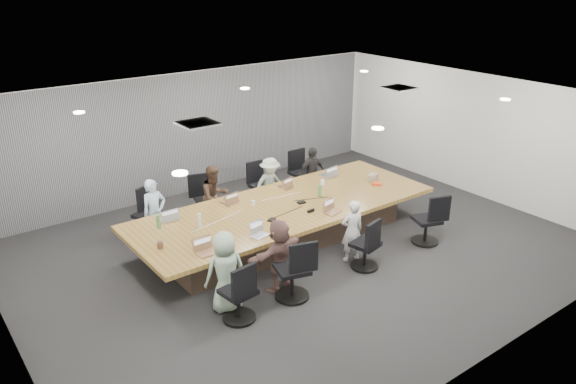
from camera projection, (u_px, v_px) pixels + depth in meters
floor at (301, 250)px, 10.60m from camera, size 10.00×8.00×0.00m
ceiling at (302, 104)px, 9.55m from camera, size 10.00×8.00×0.00m
wall_back at (195, 132)px, 13.04m from camera, size 10.00×0.00×2.80m
wall_front at (496, 270)px, 7.10m from camera, size 10.00×0.00×2.80m
wall_right at (473, 134)px, 12.85m from camera, size 0.00×8.00×2.80m
curtain at (197, 132)px, 12.98m from camera, size 9.80×0.04×2.80m
conference_table at (285, 222)px, 10.82m from camera, size 6.00×2.20×0.74m
chair_0 at (148, 219)px, 10.93m from camera, size 0.69×0.69×0.80m
chair_1 at (207, 203)px, 11.66m from camera, size 0.66×0.66×0.79m
chair_2 at (261, 189)px, 12.42m from camera, size 0.55×0.55×0.77m
chair_3 at (302, 177)px, 13.04m from camera, size 0.58×0.58×0.86m
chair_4 at (238, 296)px, 8.37m from camera, size 0.60×0.60×0.80m
chair_5 at (292, 274)px, 8.92m from camera, size 0.73×0.73×0.87m
chair_6 at (365, 248)px, 9.84m from camera, size 0.62×0.62×0.76m
chair_7 at (426, 223)px, 10.73m from camera, size 0.70×0.70×0.81m
person_0 at (155, 213)px, 10.58m from camera, size 0.51×0.37×1.32m
laptop_0 at (167, 218)px, 10.14m from camera, size 0.33×0.23×0.02m
person_1 at (215, 197)px, 11.30m from camera, size 0.70×0.57×1.32m
laptop_1 at (229, 201)px, 10.86m from camera, size 0.33×0.25×0.02m
person_2 at (270, 185)px, 12.08m from camera, size 0.79×0.46×1.21m
laptop_2 at (285, 186)px, 11.62m from camera, size 0.33×0.27×0.02m
person_3 at (312, 173)px, 12.72m from camera, size 0.73×0.34×1.22m
laptop_3 at (328, 174)px, 12.26m from camera, size 0.38×0.29×0.02m
person_4 at (225, 272)px, 8.54m from camera, size 0.71×0.53×1.32m
laptop_4 at (207, 253)px, 8.91m from camera, size 0.35×0.24×0.02m
person_5 at (279, 255)px, 9.11m from camera, size 1.20×0.57×1.24m
laptop_5 at (260, 236)px, 9.47m from camera, size 0.33×0.26×0.02m
person_6 at (352, 231)px, 10.02m from camera, size 0.48×0.38×1.17m
laptop_6 at (332, 212)px, 10.37m from camera, size 0.33×0.26×0.02m
bottle_green_left at (159, 222)px, 9.71m from camera, size 0.08×0.08×0.26m
bottle_green_right at (320, 191)px, 11.04m from camera, size 0.08×0.08×0.25m
bottle_clear at (199, 220)px, 9.80m from camera, size 0.09×0.09×0.24m
cup_white_far at (253, 203)px, 10.69m from camera, size 0.08×0.08×0.09m
cup_white_near at (323, 182)px, 11.68m from camera, size 0.10×0.10×0.11m
mug_brown at (160, 245)px, 9.06m from camera, size 0.12×0.12×0.12m
mic_left at (272, 220)px, 10.06m from camera, size 0.17×0.15×0.03m
mic_right at (302, 202)px, 10.79m from camera, size 0.17×0.13×0.03m
stapler at (311, 211)px, 10.39m from camera, size 0.15×0.04×0.05m
canvas_bag at (373, 177)px, 11.92m from camera, size 0.29×0.25×0.13m
snack_packet at (377, 184)px, 11.70m from camera, size 0.24×0.22×0.04m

